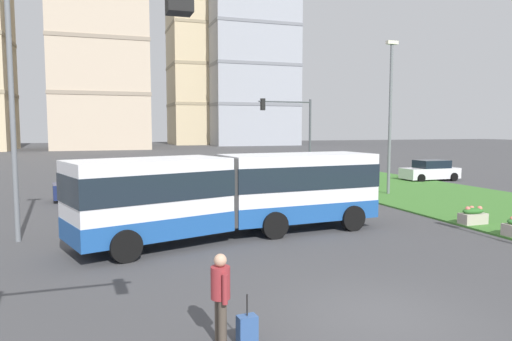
# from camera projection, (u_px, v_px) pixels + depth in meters

# --- Properties ---
(ground_plane) EXTENTS (260.00, 260.00, 0.00)m
(ground_plane) POSITION_uv_depth(u_px,v_px,m) (381.00, 317.00, 9.94)
(ground_plane) COLOR #424244
(grass_median) EXTENTS (10.00, 70.00, 0.08)m
(grass_median) POSITION_uv_depth(u_px,v_px,m) (496.00, 207.00, 23.56)
(grass_median) COLOR #3D752D
(grass_median) RESTS_ON ground_plane
(articulated_bus) EXTENTS (12.03, 4.78, 3.00)m
(articulated_bus) POSITION_uv_depth(u_px,v_px,m) (234.00, 192.00, 17.25)
(articulated_bus) COLOR white
(articulated_bus) RESTS_ON ground
(car_white_van) EXTENTS (4.41, 2.05, 1.58)m
(car_white_van) POSITION_uv_depth(u_px,v_px,m) (430.00, 171.00, 35.75)
(car_white_van) COLOR silver
(car_white_van) RESTS_ON ground
(car_navy_sedan) EXTENTS (4.57, 2.40, 1.58)m
(car_navy_sedan) POSITION_uv_depth(u_px,v_px,m) (94.00, 186.00, 26.26)
(car_navy_sedan) COLOR #19234C
(car_navy_sedan) RESTS_ON ground
(pedestrian_crossing) EXTENTS (0.36, 0.58, 1.74)m
(pedestrian_crossing) POSITION_uv_depth(u_px,v_px,m) (221.00, 293.00, 8.56)
(pedestrian_crossing) COLOR #4C4238
(pedestrian_crossing) RESTS_ON ground
(rolling_suitcase) EXTENTS (0.38, 0.27, 0.97)m
(rolling_suitcase) POSITION_uv_depth(u_px,v_px,m) (247.00, 330.00, 8.57)
(rolling_suitcase) COLOR #335693
(rolling_suitcase) RESTS_ON ground
(flower_planter_2) EXTENTS (1.10, 0.56, 0.74)m
(flower_planter_2) POSITION_uv_depth(u_px,v_px,m) (473.00, 216.00, 19.22)
(flower_planter_2) COLOR #B7AD9E
(flower_planter_2) RESTS_ON grass_median
(traffic_light_near_left) EXTENTS (3.17, 0.28, 6.09)m
(traffic_light_near_left) POSITION_uv_depth(u_px,v_px,m) (2.00, 117.00, 4.69)
(traffic_light_near_left) COLOR #474C51
(traffic_light_near_left) RESTS_ON ground
(traffic_light_far_right) EXTENTS (3.94, 0.28, 6.05)m
(traffic_light_far_right) POSITION_uv_depth(u_px,v_px,m) (294.00, 126.00, 32.63)
(traffic_light_far_right) COLOR #474C51
(traffic_light_far_right) RESTS_ON ground
(streetlight_left) EXTENTS (0.70, 0.28, 8.94)m
(streetlight_left) POSITION_uv_depth(u_px,v_px,m) (12.00, 103.00, 16.13)
(streetlight_left) COLOR slate
(streetlight_left) RESTS_ON ground
(streetlight_median) EXTENTS (0.70, 0.28, 9.14)m
(streetlight_median) POSITION_uv_depth(u_px,v_px,m) (390.00, 111.00, 27.71)
(streetlight_median) COLOR slate
(streetlight_median) RESTS_ON ground
(apartment_tower_westcentre) EXTENTS (17.94, 17.79, 39.76)m
(apartment_tower_westcentre) POSITION_uv_depth(u_px,v_px,m) (99.00, 46.00, 90.37)
(apartment_tower_westcentre) COLOR #C6B299
(apartment_tower_westcentre) RESTS_ON ground
(apartment_tower_centre) EXTENTS (19.14, 15.88, 47.08)m
(apartment_tower_centre) POSITION_uv_depth(u_px,v_px,m) (208.00, 50.00, 116.28)
(apartment_tower_centre) COLOR beige
(apartment_tower_centre) RESTS_ON ground
(apartment_tower_eastcentre) EXTENTS (20.04, 15.70, 45.33)m
(apartment_tower_eastcentre) POSITION_uv_depth(u_px,v_px,m) (251.00, 49.00, 110.47)
(apartment_tower_eastcentre) COLOR #9EA3AD
(apartment_tower_eastcentre) RESTS_ON ground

